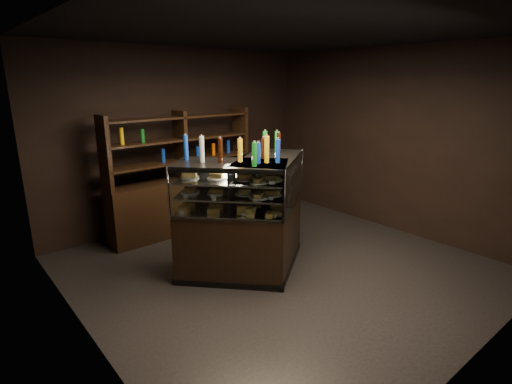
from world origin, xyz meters
TOP-DOWN VIEW (x-y plane):
  - ground at (0.00, 0.00)m, footprint 5.00×5.00m
  - room_shell at (0.00, 0.00)m, footprint 5.02×5.02m
  - display_case at (-0.37, 0.18)m, footprint 2.07×1.49m
  - food_display at (-0.37, 0.17)m, footprint 1.66×1.03m
  - bottles_top at (-0.37, 0.18)m, footprint 1.48×0.89m
  - potted_conifer at (0.64, 1.35)m, footprint 0.36×0.36m
  - back_shelving at (-0.29, 2.05)m, footprint 2.53×0.47m

SIDE VIEW (x-z plane):
  - ground at x=0.00m, z-range 0.00..0.00m
  - potted_conifer at x=0.64m, z-range 0.05..0.82m
  - display_case at x=-0.37m, z-range -0.25..1.27m
  - back_shelving at x=-0.29m, z-range -0.40..1.60m
  - food_display at x=-0.37m, z-range 0.93..1.40m
  - bottles_top at x=-0.37m, z-range 1.50..1.80m
  - room_shell at x=0.00m, z-range 0.44..3.45m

